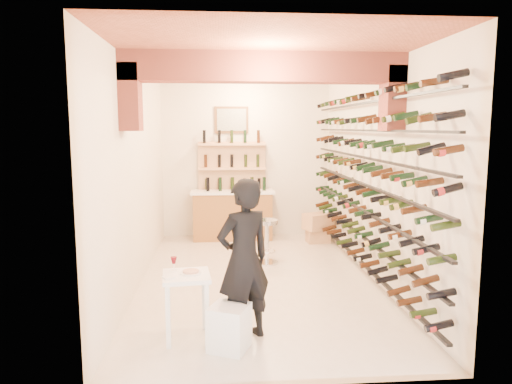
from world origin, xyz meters
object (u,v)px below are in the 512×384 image
(tasting_table, at_px, (186,286))
(person, at_px, (244,260))
(chrome_barstool, at_px, (267,238))
(wine_rack, at_px, (359,177))
(back_counter, at_px, (233,213))
(white_stool, at_px, (229,327))
(crate_lower, at_px, (318,236))

(tasting_table, relative_size, person, 0.50)
(tasting_table, height_order, chrome_barstool, tasting_table)
(wine_rack, xyz_separation_m, person, (-1.84, -1.99, -0.67))
(back_counter, relative_size, person, 0.96)
(white_stool, bearing_deg, crate_lower, 67.09)
(chrome_barstool, relative_size, crate_lower, 1.70)
(wine_rack, bearing_deg, tasting_table, -141.61)
(wine_rack, height_order, back_counter, wine_rack)
(white_stool, distance_m, chrome_barstool, 3.15)
(back_counter, distance_m, tasting_table, 4.64)
(tasting_table, distance_m, chrome_barstool, 3.01)
(white_stool, height_order, chrome_barstool, chrome_barstool)
(back_counter, bearing_deg, crate_lower, -14.77)
(tasting_table, xyz_separation_m, crate_lower, (2.33, 4.15, -0.46))
(wine_rack, distance_m, person, 2.79)
(tasting_table, xyz_separation_m, chrome_barstool, (1.16, 2.77, -0.16))
(white_stool, xyz_separation_m, crate_lower, (1.88, 4.44, -0.10))
(wine_rack, height_order, white_stool, wine_rack)
(wine_rack, relative_size, chrome_barstool, 7.53)
(person, relative_size, chrome_barstool, 2.33)
(wine_rack, distance_m, white_stool, 3.29)
(wine_rack, bearing_deg, person, -132.81)
(crate_lower, bearing_deg, back_counter, 165.23)
(back_counter, relative_size, tasting_table, 1.93)
(wine_rack, distance_m, chrome_barstool, 1.90)
(back_counter, bearing_deg, wine_rack, -55.34)
(person, bearing_deg, chrome_barstool, -129.52)
(tasting_table, relative_size, white_stool, 1.88)
(person, bearing_deg, white_stool, 28.07)
(chrome_barstool, height_order, crate_lower, chrome_barstool)
(crate_lower, bearing_deg, person, -112.23)
(tasting_table, bearing_deg, white_stool, -38.75)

